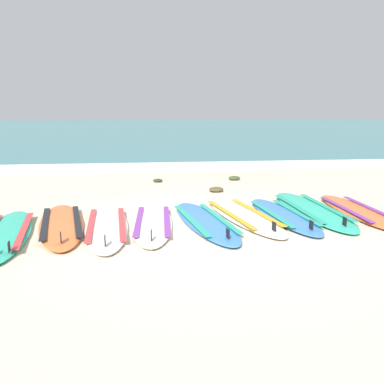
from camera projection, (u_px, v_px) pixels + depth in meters
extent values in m
plane|color=beige|center=(209.00, 225.00, 5.29)|extent=(80.00, 80.00, 0.00)
cube|color=teal|center=(153.00, 127.00, 39.35)|extent=(80.00, 60.00, 0.10)
cube|color=white|center=(177.00, 166.00, 10.62)|extent=(80.00, 0.92, 0.11)
ellipsoid|color=#2DB793|center=(6.00, 233.00, 4.82)|extent=(0.95, 2.34, 0.07)
cube|color=#D13838|center=(24.00, 229.00, 4.87)|extent=(0.35, 1.58, 0.01)
cube|color=black|center=(9.00, 247.00, 4.07)|extent=(0.03, 0.09, 0.11)
ellipsoid|color=orange|center=(61.00, 224.00, 5.22)|extent=(1.00, 2.34, 0.07)
cube|color=black|center=(45.00, 222.00, 5.15)|extent=(0.39, 1.57, 0.01)
cube|color=black|center=(77.00, 220.00, 5.28)|extent=(0.39, 1.57, 0.01)
cube|color=black|center=(61.00, 237.00, 4.38)|extent=(0.03, 0.09, 0.11)
ellipsoid|color=white|center=(107.00, 226.00, 5.12)|extent=(0.72, 2.24, 0.07)
cube|color=#D13838|center=(91.00, 224.00, 5.08)|extent=(0.20, 1.55, 0.01)
cube|color=#D13838|center=(122.00, 222.00, 5.15)|extent=(0.20, 1.55, 0.01)
cube|color=black|center=(105.00, 240.00, 4.28)|extent=(0.02, 0.09, 0.11)
ellipsoid|color=white|center=(153.00, 223.00, 5.28)|extent=(0.61, 2.11, 0.07)
cube|color=purple|center=(139.00, 220.00, 5.26)|extent=(0.13, 1.47, 0.01)
cube|color=purple|center=(167.00, 220.00, 5.29)|extent=(0.13, 1.47, 0.01)
cube|color=black|center=(151.00, 235.00, 4.46)|extent=(0.02, 0.09, 0.11)
ellipsoid|color=#3875CC|center=(205.00, 221.00, 5.37)|extent=(0.91, 2.31, 0.07)
cube|color=teal|center=(191.00, 219.00, 5.30)|extent=(0.33, 1.57, 0.01)
cube|color=teal|center=(219.00, 217.00, 5.41)|extent=(0.33, 1.57, 0.01)
cube|color=black|center=(228.00, 233.00, 4.52)|extent=(0.03, 0.09, 0.11)
ellipsoid|color=silver|center=(243.00, 215.00, 5.67)|extent=(1.01, 2.40, 0.07)
cube|color=gold|center=(229.00, 213.00, 5.60)|extent=(0.38, 1.62, 0.01)
cube|color=gold|center=(256.00, 211.00, 5.73)|extent=(0.38, 1.62, 0.01)
cube|color=black|center=(274.00, 226.00, 4.81)|extent=(0.03, 0.09, 0.11)
ellipsoid|color=#3875CC|center=(283.00, 215.00, 5.68)|extent=(0.70, 2.17, 0.07)
cube|color=teal|center=(271.00, 213.00, 5.64)|extent=(0.19, 1.50, 0.01)
cube|color=teal|center=(295.00, 212.00, 5.71)|extent=(0.19, 1.50, 0.01)
cube|color=black|center=(311.00, 225.00, 4.86)|extent=(0.02, 0.09, 0.11)
ellipsoid|color=#2DB793|center=(311.00, 209.00, 6.00)|extent=(0.66, 2.54, 0.07)
cube|color=teal|center=(297.00, 207.00, 5.96)|extent=(0.11, 1.78, 0.01)
cube|color=teal|center=(326.00, 206.00, 6.02)|extent=(0.11, 1.78, 0.01)
cube|color=black|center=(345.00, 221.00, 5.02)|extent=(0.01, 0.09, 0.11)
ellipsoid|color=orange|center=(357.00, 211.00, 5.93)|extent=(0.61, 2.25, 0.07)
cube|color=purple|center=(345.00, 208.00, 5.90)|extent=(0.11, 1.57, 0.01)
cube|color=purple|center=(370.00, 208.00, 5.94)|extent=(0.11, 1.57, 0.01)
ellipsoid|color=#2D381E|center=(158.00, 180.00, 8.53)|extent=(0.21, 0.17, 0.07)
ellipsoid|color=#4C4228|center=(216.00, 189.00, 7.48)|extent=(0.28, 0.22, 0.10)
ellipsoid|color=#384723|center=(234.00, 178.00, 8.78)|extent=(0.27, 0.21, 0.09)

